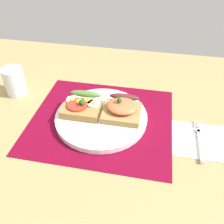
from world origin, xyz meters
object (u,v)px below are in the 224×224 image
object	(u,v)px
fork	(199,138)
drinking_glass	(14,81)
sandwich_egg_tomato	(82,105)
plate	(101,117)
sandwich_salmon	(122,108)
napkin	(201,140)

from	to	relation	value
fork	drinking_glass	size ratio (longest dim) A/B	1.66
sandwich_egg_tomato	plate	bearing A→B (deg)	-10.26
fork	drinking_glass	bearing A→B (deg)	169.22
plate	fork	bearing A→B (deg)	-6.38
sandwich_egg_tomato	fork	size ratio (longest dim) A/B	0.71
plate	sandwich_salmon	size ratio (longest dim) A/B	2.43
drinking_glass	sandwich_salmon	bearing A→B (deg)	-9.92
sandwich_egg_tomato	napkin	xyz separation A→B (cm)	(32.15, -4.07, -3.24)
drinking_glass	sandwich_egg_tomato	bearing A→B (deg)	-15.59
sandwich_egg_tomato	drinking_glass	size ratio (longest dim) A/B	1.17
plate	napkin	size ratio (longest dim) A/B	1.73
napkin	fork	bearing A→B (deg)	164.64
napkin	drinking_glass	bearing A→B (deg)	169.18
sandwich_salmon	drinking_glass	bearing A→B (deg)	170.08
napkin	fork	size ratio (longest dim) A/B	1.01
sandwich_egg_tomato	fork	world-z (taller)	sandwich_egg_tomato
napkin	drinking_glass	xyz separation A→B (cm)	(-55.74, 10.66, 4.06)
sandwich_salmon	fork	size ratio (longest dim) A/B	0.72
sandwich_egg_tomato	fork	bearing A→B (deg)	-7.07
sandwich_salmon	drinking_glass	xyz separation A→B (cm)	(-34.69, 6.06, 0.58)
drinking_glass	plate	bearing A→B (deg)	-14.59
sandwich_egg_tomato	drinking_glass	world-z (taller)	drinking_glass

